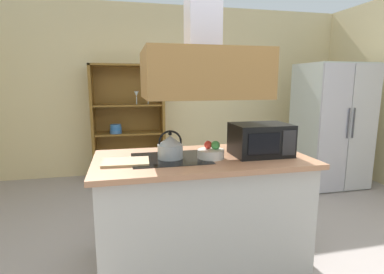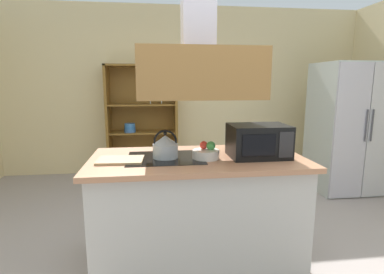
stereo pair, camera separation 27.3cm
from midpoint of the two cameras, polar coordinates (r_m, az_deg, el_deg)
ground_plane at (r=2.60m, az=4.13°, el=-24.74°), size 7.80×7.80×0.00m
wall_back at (r=5.07m, az=-5.80°, el=8.72°), size 6.00×0.12×2.70m
kitchen_island at (r=2.56m, az=-1.33°, el=-13.56°), size 1.71×0.87×0.90m
range_hood at (r=2.35m, az=-1.45°, el=15.04°), size 0.90×0.70×1.33m
refrigerator at (r=4.70m, az=23.44°, el=1.99°), size 0.90×0.77×1.75m
dish_cabinet at (r=4.86m, az=-13.58°, el=1.62°), size 1.10×0.40×1.76m
kettle at (r=2.36m, az=-7.49°, el=-1.91°), size 0.20×0.20×0.22m
cutting_board at (r=2.31m, az=-15.84°, el=-4.63°), size 0.35×0.26×0.02m
microwave at (r=2.48m, az=9.91°, el=-0.51°), size 0.46×0.35×0.26m
fruit_bowl at (r=2.37m, az=0.36°, el=-2.99°), size 0.21×0.21×0.14m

